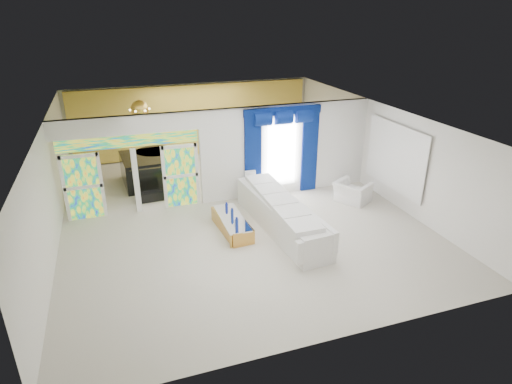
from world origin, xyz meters
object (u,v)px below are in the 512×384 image
object	(u,v)px
coffee_table	(232,225)
console_table	(259,192)
armchair	(352,192)
grand_piano	(145,170)
white_sofa	(281,216)

from	to	relation	value
coffee_table	console_table	xyz separation A→B (m)	(1.49, 1.97, -0.01)
coffee_table	armchair	bearing A→B (deg)	9.28
grand_piano	console_table	bearing A→B (deg)	-40.05
coffee_table	armchair	xyz separation A→B (m)	(4.24, 0.69, 0.13)
white_sofa	console_table	bearing A→B (deg)	82.10
white_sofa	armchair	xyz separation A→B (m)	(2.89, 0.99, -0.08)
coffee_table	grand_piano	world-z (taller)	grand_piano
armchair	console_table	bearing A→B (deg)	33.80
coffee_table	console_table	world-z (taller)	coffee_table
console_table	grand_piano	xyz separation A→B (m)	(-3.41, 2.51, 0.31)
coffee_table	console_table	size ratio (longest dim) A/B	1.56
console_table	armchair	world-z (taller)	armchair
white_sofa	grand_piano	xyz separation A→B (m)	(-3.27, 4.78, 0.09)
white_sofa	grand_piano	world-z (taller)	grand_piano
armchair	grand_piano	xyz separation A→B (m)	(-6.16, 3.79, 0.17)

